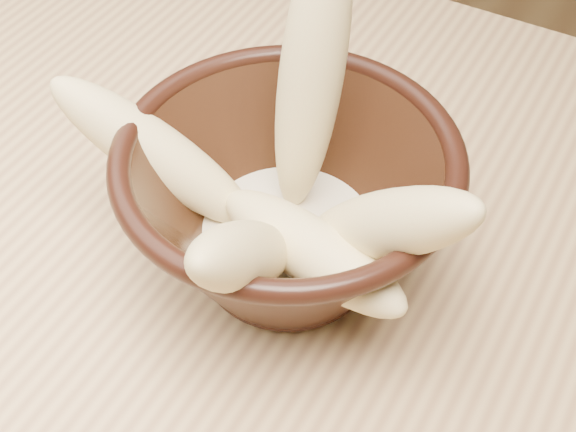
# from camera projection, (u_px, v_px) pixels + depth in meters

# --- Properties ---
(table) EXTENTS (1.20, 0.80, 0.75)m
(table) POSITION_uv_depth(u_px,v_px,m) (111.00, 304.00, 0.62)
(table) COLOR tan
(table) RESTS_ON ground
(bowl) EXTENTS (0.21, 0.21, 0.11)m
(bowl) POSITION_uv_depth(u_px,v_px,m) (288.00, 205.00, 0.49)
(bowl) COLOR black
(bowl) RESTS_ON table
(milk_puddle) EXTENTS (0.12, 0.12, 0.02)m
(milk_puddle) POSITION_uv_depth(u_px,v_px,m) (288.00, 235.00, 0.51)
(milk_puddle) COLOR beige
(milk_puddle) RESTS_ON bowl
(banana_upright) EXTENTS (0.04, 0.08, 0.19)m
(banana_upright) POSITION_uv_depth(u_px,v_px,m) (312.00, 74.00, 0.46)
(banana_upright) COLOR #E2C386
(banana_upright) RESTS_ON bowl
(banana_left) EXTENTS (0.15, 0.07, 0.12)m
(banana_left) POSITION_uv_depth(u_px,v_px,m) (156.00, 154.00, 0.49)
(banana_left) COLOR #E2C386
(banana_left) RESTS_ON bowl
(banana_right) EXTENTS (0.14, 0.08, 0.14)m
(banana_right) POSITION_uv_depth(u_px,v_px,m) (385.00, 225.00, 0.43)
(banana_right) COLOR #E2C386
(banana_right) RESTS_ON bowl
(banana_across) EXTENTS (0.15, 0.08, 0.06)m
(banana_across) POSITION_uv_depth(u_px,v_px,m) (309.00, 250.00, 0.46)
(banana_across) COLOR #E2C386
(banana_across) RESTS_ON bowl
(banana_front) EXTENTS (0.06, 0.13, 0.13)m
(banana_front) POSITION_uv_depth(u_px,v_px,m) (244.00, 256.00, 0.43)
(banana_front) COLOR #E2C386
(banana_front) RESTS_ON bowl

